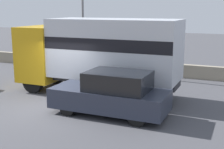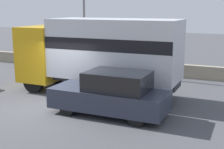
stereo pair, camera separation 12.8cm
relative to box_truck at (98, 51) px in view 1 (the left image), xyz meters
The scene contains 4 objects.
ground_plane 3.41m from the box_truck, 110.63° to the right, with size 80.00×80.00×0.00m, color #47474C.
stone_wall_backdrop 5.40m from the box_truck, 100.88° to the left, with size 60.00×0.35×0.76m.
box_truck is the anchor object (origin of this frame).
car_hatchback 3.13m from the box_truck, 54.73° to the right, with size 4.36×1.75×1.65m.
Camera 1 is at (7.02, -9.97, 3.92)m, focal length 50.00 mm.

